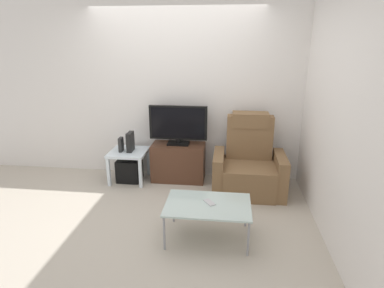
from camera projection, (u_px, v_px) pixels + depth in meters
name	position (u px, v px, depth m)	size (l,w,h in m)	color
ground_plane	(164.00, 207.00, 4.17)	(6.40, 6.40, 0.00)	#B2A899
wall_back	(177.00, 92.00, 4.84)	(6.40, 0.06, 2.60)	silver
wall_side	(329.00, 111.00, 3.56)	(0.06, 4.48, 2.60)	silver
tv_stand	(178.00, 162.00, 4.90)	(0.79, 0.40, 0.56)	#4C2D1E
television	(178.00, 124.00, 4.73)	(0.85, 0.20, 0.58)	black
recliner_armchair	(249.00, 166.00, 4.52)	(0.98, 0.78, 1.08)	brown
side_table	(129.00, 156.00, 4.84)	(0.54, 0.54, 0.47)	silver
subwoofer_box	(130.00, 170.00, 4.91)	(0.34, 0.34, 0.34)	black
book_upright	(121.00, 145.00, 4.78)	(0.05, 0.12, 0.21)	#262626
game_console	(130.00, 142.00, 4.78)	(0.07, 0.20, 0.29)	black
coffee_table	(208.00, 206.00, 3.42)	(0.90, 0.60, 0.40)	#B2C6C1
cell_phone	(209.00, 202.00, 3.43)	(0.07, 0.15, 0.01)	#B7B7BC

